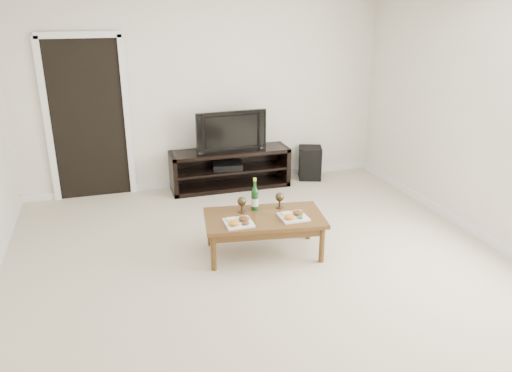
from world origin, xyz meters
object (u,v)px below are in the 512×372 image
object	(u,v)px
media_console	(230,169)
television	(229,130)
subwoofer	(310,163)
coffee_table	(264,235)

from	to	relation	value
media_console	television	bearing A→B (deg)	0.00
subwoofer	media_console	bearing A→B (deg)	-159.10
television	subwoofer	size ratio (longest dim) A/B	2.04
media_console	subwoofer	xyz separation A→B (m)	(1.22, 0.04, -0.04)
media_console	television	size ratio (longest dim) A/B	1.69
media_console	subwoofer	distance (m)	1.22
media_console	television	world-z (taller)	television
subwoofer	coffee_table	distance (m)	2.47
television	subwoofer	xyz separation A→B (m)	(1.22, 0.04, -0.59)
television	coffee_table	world-z (taller)	television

